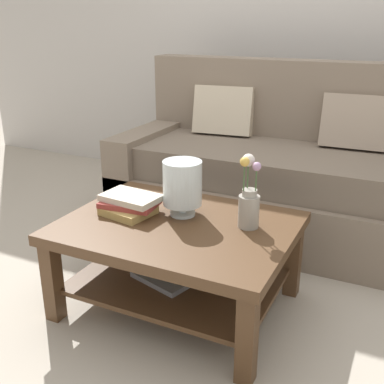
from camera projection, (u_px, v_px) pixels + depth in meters
name	position (u px, v px, depth m)	size (l,w,h in m)	color
ground_plane	(215.00, 278.00, 2.51)	(10.00, 10.00, 0.00)	#ADA393
back_wall	(307.00, 12.00, 3.44)	(6.40, 0.12, 2.70)	#BCB7B2
couch	(280.00, 176.00, 3.00)	(2.03, 0.90, 1.06)	#7A6B5B
coffee_table	(177.00, 247.00, 2.17)	(1.04, 0.79, 0.43)	#4C331E
book_stack_main	(130.00, 204.00, 2.22)	(0.29, 0.24, 0.09)	tan
glass_hurricane_vase	(182.00, 184.00, 2.17)	(0.18, 0.18, 0.26)	silver
flower_pitcher	(249.00, 201.00, 2.05)	(0.09, 0.10, 0.33)	#9E998E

